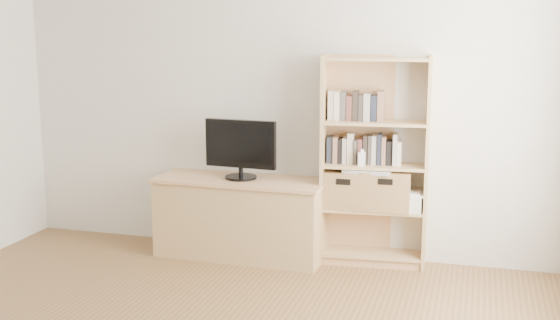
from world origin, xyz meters
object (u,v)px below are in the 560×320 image
at_px(tv_stand, 241,219).
at_px(television, 241,150).
at_px(baby_monitor, 362,159).
at_px(basket_right, 386,189).
at_px(bookshelf, 374,162).
at_px(basket_left, 346,188).
at_px(laptop, 369,170).

distance_m(tv_stand, television, 0.57).
relative_size(baby_monitor, basket_right, 0.29).
height_order(bookshelf, television, bookshelf).
bearing_deg(bookshelf, tv_stand, -179.42).
bearing_deg(baby_monitor, television, 171.69).
bearing_deg(television, tv_stand, 0.00).
bearing_deg(basket_left, baby_monitor, -32.30).
height_order(basket_right, laptop, laptop).
bearing_deg(tv_stand, basket_left, 7.28).
height_order(tv_stand, basket_left, basket_left).
xyz_separation_m(tv_stand, basket_left, (0.83, 0.08, 0.29)).
xyz_separation_m(tv_stand, baby_monitor, (0.97, 0.01, 0.54)).
height_order(tv_stand, basket_right, basket_right).
xyz_separation_m(television, basket_left, (0.83, 0.08, -0.28)).
height_order(basket_left, laptop, laptop).
bearing_deg(baby_monitor, basket_right, 20.75).
bearing_deg(basket_right, bookshelf, 179.37).
xyz_separation_m(television, baby_monitor, (0.97, 0.01, -0.03)).
relative_size(bookshelf, television, 2.75).
xyz_separation_m(tv_stand, laptop, (1.01, 0.08, 0.44)).
bearing_deg(basket_left, laptop, -3.27).
xyz_separation_m(bookshelf, baby_monitor, (-0.08, -0.10, 0.04)).
relative_size(tv_stand, baby_monitor, 12.59).
height_order(basket_left, basket_right, basket_right).
distance_m(bookshelf, television, 1.06).
height_order(baby_monitor, basket_right, baby_monitor).
bearing_deg(basket_left, television, -177.72).
bearing_deg(basket_right, laptop, -171.35).
bearing_deg(basket_left, basket_right, 1.86).
bearing_deg(laptop, tv_stand, -171.27).
bearing_deg(laptop, bookshelf, 37.79).
relative_size(basket_right, laptop, 1.01).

